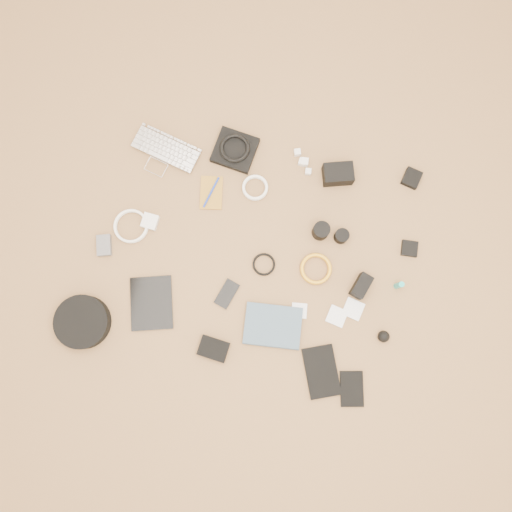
% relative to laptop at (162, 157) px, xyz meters
% --- Properties ---
extents(room_shell, '(4.04, 4.04, 2.58)m').
position_rel_laptop_xyz_m(room_shell, '(0.51, -0.34, 1.24)').
color(room_shell, '#885E3F').
rests_on(room_shell, ground).
extents(laptop, '(0.34, 0.27, 0.02)m').
position_rel_laptop_xyz_m(laptop, '(0.00, 0.00, 0.00)').
color(laptop, silver).
rests_on(laptop, ground).
extents(headphone_pouch, '(0.20, 0.19, 0.03)m').
position_rel_laptop_xyz_m(headphone_pouch, '(0.31, 0.11, 0.00)').
color(headphone_pouch, black).
rests_on(headphone_pouch, ground).
extents(headphones, '(0.18, 0.18, 0.02)m').
position_rel_laptop_xyz_m(headphones, '(0.31, 0.11, 0.03)').
color(headphones, black).
rests_on(headphones, headphone_pouch).
extents(charger_a, '(0.04, 0.04, 0.03)m').
position_rel_laptop_xyz_m(charger_a, '(0.59, 0.16, 0.00)').
color(charger_a, silver).
rests_on(charger_a, ground).
extents(charger_b, '(0.04, 0.04, 0.03)m').
position_rel_laptop_xyz_m(charger_b, '(0.63, 0.13, 0.00)').
color(charger_b, silver).
rests_on(charger_b, ground).
extents(charger_c, '(0.03, 0.03, 0.03)m').
position_rel_laptop_xyz_m(charger_c, '(0.62, 0.12, 0.00)').
color(charger_c, silver).
rests_on(charger_c, ground).
extents(charger_d, '(0.03, 0.03, 0.02)m').
position_rel_laptop_xyz_m(charger_d, '(0.66, 0.09, 0.00)').
color(charger_d, silver).
rests_on(charger_d, ground).
extents(dslr_camera, '(0.15, 0.13, 0.08)m').
position_rel_laptop_xyz_m(dslr_camera, '(0.79, 0.10, 0.03)').
color(dslr_camera, black).
rests_on(dslr_camera, ground).
extents(lens_pouch, '(0.09, 0.09, 0.03)m').
position_rel_laptop_xyz_m(lens_pouch, '(1.12, 0.16, 0.00)').
color(lens_pouch, black).
rests_on(lens_pouch, ground).
extents(notebook_olive, '(0.13, 0.17, 0.01)m').
position_rel_laptop_xyz_m(notebook_olive, '(0.26, -0.11, -0.01)').
color(notebook_olive, olive).
rests_on(notebook_olive, ground).
extents(pen_blue, '(0.04, 0.15, 0.01)m').
position_rel_laptop_xyz_m(pen_blue, '(0.26, -0.11, 0.00)').
color(pen_blue, '#142EA6').
rests_on(pen_blue, notebook_olive).
extents(cable_white_a, '(0.13, 0.13, 0.01)m').
position_rel_laptop_xyz_m(cable_white_a, '(0.44, -0.04, -0.01)').
color(cable_white_a, white).
rests_on(cable_white_a, ground).
extents(lens_a, '(0.09, 0.09, 0.08)m').
position_rel_laptop_xyz_m(lens_a, '(0.77, -0.17, 0.03)').
color(lens_a, black).
rests_on(lens_a, ground).
extents(lens_b, '(0.08, 0.08, 0.06)m').
position_rel_laptop_xyz_m(lens_b, '(0.86, -0.17, 0.02)').
color(lens_b, black).
rests_on(lens_b, ground).
extents(card_reader, '(0.07, 0.07, 0.02)m').
position_rel_laptop_xyz_m(card_reader, '(1.17, -0.15, -0.00)').
color(card_reader, black).
rests_on(card_reader, ground).
extents(power_brick, '(0.07, 0.07, 0.03)m').
position_rel_laptop_xyz_m(power_brick, '(0.03, -0.30, 0.00)').
color(power_brick, silver).
rests_on(power_brick, ground).
extents(cable_white_b, '(0.16, 0.16, 0.01)m').
position_rel_laptop_xyz_m(cable_white_b, '(-0.05, -0.34, -0.01)').
color(cable_white_b, white).
rests_on(cable_white_b, ground).
extents(cable_black, '(0.13, 0.13, 0.01)m').
position_rel_laptop_xyz_m(cable_black, '(0.56, -0.37, -0.01)').
color(cable_black, black).
rests_on(cable_black, ground).
extents(cable_yellow, '(0.15, 0.15, 0.02)m').
position_rel_laptop_xyz_m(cable_yellow, '(0.79, -0.34, -0.00)').
color(cable_yellow, gold).
rests_on(cable_yellow, ground).
extents(flash, '(0.08, 0.11, 0.08)m').
position_rel_laptop_xyz_m(flash, '(0.99, -0.37, 0.03)').
color(flash, black).
rests_on(flash, ground).
extents(lens_cleaner, '(0.02, 0.02, 0.08)m').
position_rel_laptop_xyz_m(lens_cleaner, '(1.14, -0.33, 0.03)').
color(lens_cleaner, '#1AACA9').
rests_on(lens_cleaner, ground).
extents(battery_charger, '(0.09, 0.11, 0.03)m').
position_rel_laptop_xyz_m(battery_charger, '(-0.14, -0.45, 0.00)').
color(battery_charger, '#56575B').
rests_on(battery_charger, ground).
extents(tablet, '(0.24, 0.27, 0.01)m').
position_rel_laptop_xyz_m(tablet, '(0.13, -0.65, -0.01)').
color(tablet, black).
rests_on(tablet, ground).
extents(phone, '(0.10, 0.13, 0.01)m').
position_rel_laptop_xyz_m(phone, '(0.43, -0.53, -0.01)').
color(phone, black).
rests_on(phone, ground).
extents(filter_case_left, '(0.08, 0.08, 0.01)m').
position_rel_laptop_xyz_m(filter_case_left, '(0.76, -0.53, -0.01)').
color(filter_case_left, silver).
rests_on(filter_case_left, ground).
extents(filter_case_mid, '(0.09, 0.09, 0.01)m').
position_rel_laptop_xyz_m(filter_case_mid, '(0.92, -0.52, -0.01)').
color(filter_case_mid, silver).
rests_on(filter_case_mid, ground).
extents(filter_case_right, '(0.09, 0.09, 0.01)m').
position_rel_laptop_xyz_m(filter_case_right, '(0.98, -0.47, -0.01)').
color(filter_case_right, silver).
rests_on(filter_case_right, ground).
extents(air_blower, '(0.06, 0.06, 0.05)m').
position_rel_laptop_xyz_m(air_blower, '(1.13, -0.56, 0.01)').
color(air_blower, black).
rests_on(air_blower, ground).
extents(headphone_case, '(0.29, 0.29, 0.06)m').
position_rel_laptop_xyz_m(headphone_case, '(-0.13, -0.79, 0.02)').
color(headphone_case, black).
rests_on(headphone_case, ground).
extents(drive_case, '(0.13, 0.10, 0.03)m').
position_rel_laptop_xyz_m(drive_case, '(0.43, -0.77, 0.00)').
color(drive_case, black).
rests_on(drive_case, ground).
extents(paperback, '(0.26, 0.21, 0.02)m').
position_rel_laptop_xyz_m(paperback, '(0.67, -0.71, 0.00)').
color(paperback, '#3C5266').
rests_on(paperback, ground).
extents(notebook_black_a, '(0.21, 0.25, 0.02)m').
position_rel_laptop_xyz_m(notebook_black_a, '(0.90, -0.76, -0.00)').
color(notebook_black_a, black).
rests_on(notebook_black_a, ground).
extents(notebook_black_b, '(0.13, 0.17, 0.01)m').
position_rel_laptop_xyz_m(notebook_black_b, '(1.04, -0.80, -0.01)').
color(notebook_black_b, black).
rests_on(notebook_black_b, ground).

